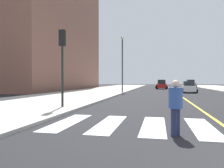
% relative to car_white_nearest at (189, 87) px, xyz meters
% --- Properties ---
extents(sidewalk_kerb_west, '(10.00, 120.00, 0.15)m').
position_rel_car_white_nearest_xyz_m(sidewalk_kerb_west, '(-14.02, -9.45, -0.71)').
color(sidewalk_kerb_west, '#B2ADA3').
rests_on(sidewalk_kerb_west, ground).
extents(lane_divider_paint, '(0.16, 80.00, 0.01)m').
position_rel_car_white_nearest_xyz_m(lane_divider_paint, '(-1.82, 10.55, -0.78)').
color(lane_divider_paint, yellow).
rests_on(lane_divider_paint, ground).
extents(low_rise_brick_west, '(16.00, 32.00, 26.40)m').
position_rel_car_white_nearest_xyz_m(low_rise_brick_west, '(-28.08, 7.08, 12.41)').
color(low_rise_brick_west, brown).
rests_on(low_rise_brick_west, ground).
extents(car_white_nearest, '(2.42, 3.82, 1.69)m').
position_rel_car_white_nearest_xyz_m(car_white_nearest, '(0.00, 0.00, 0.00)').
color(car_white_nearest, silver).
rests_on(car_white_nearest, ground).
extents(car_gray_second, '(2.89, 4.58, 2.03)m').
position_rel_car_white_nearest_xyz_m(car_gray_second, '(3.52, 24.31, 0.16)').
color(car_gray_second, slate).
rests_on(car_gray_second, ground).
extents(car_red_third, '(2.62, 4.17, 1.86)m').
position_rel_car_white_nearest_xyz_m(car_red_third, '(-3.74, 14.00, 0.08)').
color(car_red_third, red).
rests_on(car_red_third, ground).
extents(car_green_fourth, '(2.89, 4.59, 2.03)m').
position_rel_car_white_nearest_xyz_m(car_green_fourth, '(-3.65, 25.26, 0.16)').
color(car_green_fourth, '#236B42').
rests_on(car_green_fourth, ground).
extents(traffic_light_far_corner, '(0.36, 0.41, 4.77)m').
position_rel_car_white_nearest_xyz_m(traffic_light_far_corner, '(-10.19, -21.46, 2.72)').
color(traffic_light_far_corner, black).
rests_on(traffic_light_far_corner, sidewalk_kerb_west).
extents(pedestrian_crossing, '(0.44, 0.44, 1.79)m').
position_rel_car_white_nearest_xyz_m(pedestrian_crossing, '(-3.80, -26.94, 0.20)').
color(pedestrian_crossing, '#232847').
rests_on(pedestrian_crossing, ground).
extents(street_lamp, '(0.44, 0.44, 8.32)m').
position_rel_car_white_nearest_xyz_m(street_lamp, '(-9.70, -1.28, 4.21)').
color(street_lamp, '#38383D').
rests_on(street_lamp, sidewalk_kerb_west).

